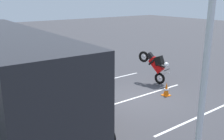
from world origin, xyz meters
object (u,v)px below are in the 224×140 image
at_px(spectator_left, 76,80).
at_px(spectator_centre, 63,74).
at_px(stunt_motorcycle, 156,64).
at_px(traffic_cone, 166,89).
at_px(spectator_far_left, 89,86).
at_px(parked_motorcycle_dark, 67,96).
at_px(tour_bus, 7,73).
at_px(parked_motorcycle_silver, 98,122).
at_px(flagpole, 198,122).

xyz_separation_m(spectator_left, spectator_centre, (1.17, 0.04, 0.00)).
bearing_deg(stunt_motorcycle, traffic_cone, 150.79).
xyz_separation_m(spectator_far_left, parked_motorcycle_dark, (0.75, 0.65, -0.51)).
xyz_separation_m(parked_motorcycle_dark, stunt_motorcycle, (0.08, -5.23, 0.54)).
distance_m(tour_bus, spectator_centre, 2.78).
bearing_deg(spectator_left, parked_motorcycle_silver, 164.43).
height_order(spectator_left, stunt_motorcycle, stunt_motorcycle).
bearing_deg(parked_motorcycle_silver, spectator_centre, -10.82).
bearing_deg(parked_motorcycle_silver, tour_bus, 27.86).
xyz_separation_m(spectator_far_left, stunt_motorcycle, (0.83, -4.58, 0.03)).
xyz_separation_m(spectator_far_left, flagpole, (-6.68, 2.44, 1.94)).
xyz_separation_m(tour_bus, spectator_centre, (0.71, -2.61, -0.66)).
height_order(spectator_left, traffic_cone, spectator_left).
bearing_deg(spectator_centre, stunt_motorcycle, -106.42).
relative_size(tour_bus, parked_motorcycle_silver, 5.12).
relative_size(spectator_far_left, parked_motorcycle_dark, 0.81).
distance_m(tour_bus, parked_motorcycle_dark, 2.46).
bearing_deg(parked_motorcycle_dark, spectator_far_left, -139.21).
xyz_separation_m(parked_motorcycle_silver, traffic_cone, (1.13, -4.54, -0.18)).
bearing_deg(stunt_motorcycle, spectator_left, 87.54).
bearing_deg(tour_bus, flagpole, -178.27).
height_order(tour_bus, flagpole, flagpole).
bearing_deg(spectator_centre, traffic_cone, -128.84).
height_order(stunt_motorcycle, flagpole, flagpole).
distance_m(tour_bus, spectator_far_left, 3.14).
bearing_deg(spectator_far_left, flagpole, 159.92).
bearing_deg(parked_motorcycle_dark, spectator_left, -65.25).
bearing_deg(flagpole, spectator_far_left, -20.08).
height_order(spectator_centre, flagpole, flagpole).
bearing_deg(flagpole, tour_bus, 1.73).
distance_m(flagpole, traffic_cone, 8.86).
distance_m(parked_motorcycle_dark, flagpole, 8.03).
bearing_deg(traffic_cone, spectator_far_left, 77.48).
bearing_deg(flagpole, spectator_centre, -14.87).
bearing_deg(tour_bus, spectator_left, -99.89).
distance_m(parked_motorcycle_silver, parked_motorcycle_dark, 2.70).
distance_m(spectator_far_left, spectator_centre, 2.20).
relative_size(tour_bus, spectator_left, 6.31).
height_order(spectator_centre, parked_motorcycle_dark, spectator_centre).
bearing_deg(parked_motorcycle_dark, spectator_centre, -21.25).
xyz_separation_m(spectator_far_left, parked_motorcycle_silver, (-1.94, 0.88, -0.51)).
distance_m(tour_bus, spectator_left, 2.76).
xyz_separation_m(stunt_motorcycle, traffic_cone, (-1.64, 0.92, -0.71)).
relative_size(spectator_far_left, spectator_centre, 1.00).
relative_size(spectator_centre, parked_motorcycle_silver, 0.81).
xyz_separation_m(tour_bus, spectator_far_left, (-1.49, -2.69, -0.66)).
height_order(tour_bus, spectator_centre, tour_bus).
relative_size(spectator_left, spectator_centre, 1.00).
bearing_deg(traffic_cone, stunt_motorcycle, -29.21).
distance_m(tour_bus, traffic_cone, 6.89).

